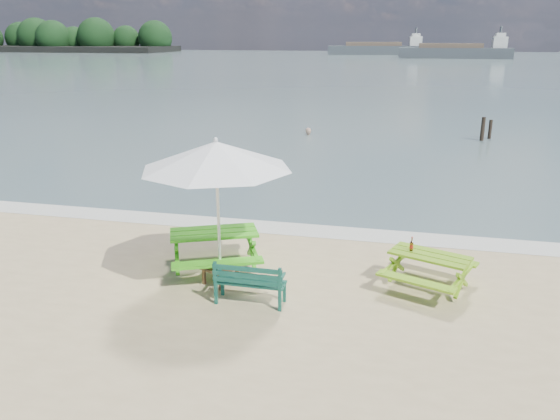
% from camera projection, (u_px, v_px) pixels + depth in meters
% --- Properties ---
extents(sea, '(300.00, 300.00, 0.00)m').
position_uv_depth(sea, '(397.00, 65.00, 87.81)').
color(sea, slate).
rests_on(sea, ground).
extents(foam_strip, '(22.00, 0.90, 0.01)m').
position_uv_depth(foam_strip, '(315.00, 231.00, 13.21)').
color(foam_strip, silver).
rests_on(foam_strip, ground).
extents(island_headland, '(90.00, 22.00, 7.60)m').
position_uv_depth(island_headland, '(24.00, 40.00, 161.42)').
color(island_headland, black).
rests_on(island_headland, ground).
extents(picnic_table_left, '(2.33, 2.43, 0.82)m').
position_uv_depth(picnic_table_left, '(215.00, 251.00, 10.94)').
color(picnic_table_left, green).
rests_on(picnic_table_left, ground).
extents(picnic_table_right, '(1.90, 1.99, 0.68)m').
position_uv_depth(picnic_table_right, '(428.00, 272.00, 10.15)').
color(picnic_table_right, '#75AB1A').
rests_on(picnic_table_right, ground).
extents(park_bench, '(1.25, 0.43, 0.76)m').
position_uv_depth(park_bench, '(250.00, 290.00, 9.61)').
color(park_bench, '#114639').
rests_on(park_bench, ground).
extents(side_table, '(0.73, 0.73, 0.36)m').
position_uv_depth(side_table, '(220.00, 274.00, 10.38)').
color(side_table, brown).
rests_on(side_table, ground).
extents(patio_umbrella, '(3.66, 3.66, 2.74)m').
position_uv_depth(patio_umbrella, '(216.00, 155.00, 9.68)').
color(patio_umbrella, silver).
rests_on(patio_umbrella, ground).
extents(beer_bottle, '(0.07, 0.07, 0.27)m').
position_uv_depth(beer_bottle, '(411.00, 246.00, 10.19)').
color(beer_bottle, brown).
rests_on(beer_bottle, picnic_table_right).
extents(swimmer, '(0.68, 0.53, 1.65)m').
position_uv_depth(swimmer, '(308.00, 145.00, 26.20)').
color(swimmer, tan).
rests_on(swimmer, ground).
extents(mooring_pilings, '(0.56, 0.76, 1.26)m').
position_uv_depth(mooring_pilings, '(485.00, 131.00, 24.64)').
color(mooring_pilings, black).
rests_on(mooring_pilings, ground).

